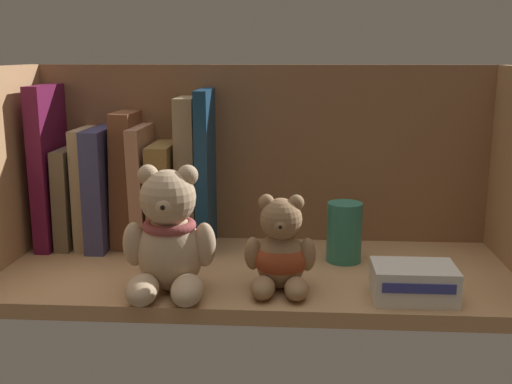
# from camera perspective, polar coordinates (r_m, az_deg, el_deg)

# --- Properties ---
(shelf_board) EXTENTS (0.70, 0.29, 0.02)m
(shelf_board) POSITION_cam_1_polar(r_m,az_deg,el_deg) (0.87, 0.06, -7.67)
(shelf_board) COLOR tan
(shelf_board) RESTS_ON ground
(shelf_back_panel) EXTENTS (0.72, 0.01, 0.30)m
(shelf_back_panel) POSITION_cam_1_polar(r_m,az_deg,el_deg) (0.98, 0.63, 2.96)
(shelf_back_panel) COLOR brown
(shelf_back_panel) RESTS_ON ground
(book_0) EXTENTS (0.02, 0.14, 0.25)m
(book_0) POSITION_cam_1_polar(r_m,az_deg,el_deg) (1.01, -18.06, 2.39)
(book_0) COLOR #5C1236
(book_0) RESTS_ON shelf_board
(book_1) EXTENTS (0.02, 0.13, 0.15)m
(book_1) POSITION_cam_1_polar(r_m,az_deg,el_deg) (1.01, -16.42, -0.26)
(book_1) COLOR brown
(book_1) RESTS_ON shelf_board
(book_2) EXTENTS (0.02, 0.11, 0.18)m
(book_2) POSITION_cam_1_polar(r_m,az_deg,el_deg) (1.00, -15.17, 0.55)
(book_2) COLOR tan
(book_2) RESTS_ON shelf_board
(book_3) EXTENTS (0.03, 0.15, 0.18)m
(book_3) POSITION_cam_1_polar(r_m,az_deg,el_deg) (0.99, -13.65, 0.56)
(book_3) COLOR #393B68
(book_3) RESTS_ON shelf_board
(book_4) EXTENTS (0.04, 0.09, 0.21)m
(book_4) POSITION_cam_1_polar(r_m,az_deg,el_deg) (0.98, -11.76, 1.22)
(book_4) COLOR brown
(book_4) RESTS_ON shelf_board
(book_5) EXTENTS (0.02, 0.14, 0.19)m
(book_5) POSITION_cam_1_polar(r_m,az_deg,el_deg) (0.97, -10.07, 0.62)
(book_5) COLOR #AD7A5D
(book_5) RESTS_ON shelf_board
(book_6) EXTENTS (0.03, 0.14, 0.16)m
(book_6) POSITION_cam_1_polar(r_m,az_deg,el_deg) (0.97, -8.25, -0.15)
(book_6) COLOR olive
(book_6) RESTS_ON shelf_board
(book_7) EXTENTS (0.03, 0.09, 0.23)m
(book_7) POSITION_cam_1_polar(r_m,az_deg,el_deg) (0.96, -6.20, 1.81)
(book_7) COLOR #A08761
(book_7) RESTS_ON shelf_board
(book_8) EXTENTS (0.02, 0.13, 0.24)m
(book_8) POSITION_cam_1_polar(r_m,az_deg,el_deg) (0.95, -4.51, 2.16)
(book_8) COLOR navy
(book_8) RESTS_ON shelf_board
(teddy_bear_larger) EXTENTS (0.12, 0.12, 0.16)m
(teddy_bear_larger) POSITION_cam_1_polar(r_m,az_deg,el_deg) (0.77, -8.01, -4.32)
(teddy_bear_larger) COLOR tan
(teddy_bear_larger) RESTS_ON shelf_board
(teddy_bear_smaller) EXTENTS (0.09, 0.09, 0.12)m
(teddy_bear_smaller) POSITION_cam_1_polar(r_m,az_deg,el_deg) (0.78, 2.28, -5.61)
(teddy_bear_smaller) COLOR #93704C
(teddy_bear_smaller) RESTS_ON shelf_board
(pillar_candle) EXTENTS (0.05, 0.05, 0.09)m
(pillar_candle) POSITION_cam_1_polar(r_m,az_deg,el_deg) (0.90, 8.10, -3.67)
(pillar_candle) COLOR #2D7A66
(pillar_candle) RESTS_ON shelf_board
(small_product_box) EXTENTS (0.10, 0.07, 0.04)m
(small_product_box) POSITION_cam_1_polar(r_m,az_deg,el_deg) (0.78, 14.25, -8.02)
(small_product_box) COLOR silver
(small_product_box) RESTS_ON shelf_board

